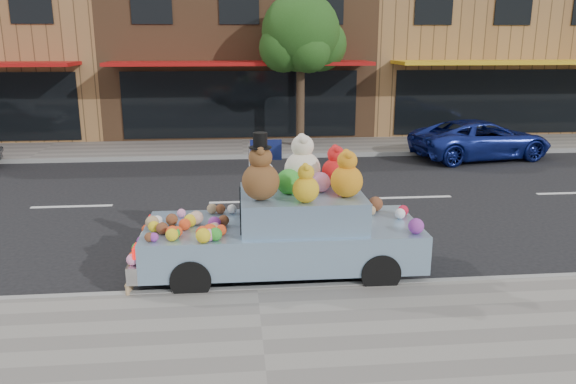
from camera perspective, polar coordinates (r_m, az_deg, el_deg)
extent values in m
plane|color=black|center=(13.15, -4.09, -1.02)|extent=(120.00, 120.00, 0.00)
cube|color=gray|center=(7.11, -2.58, -15.19)|extent=(60.00, 3.00, 0.12)
cube|color=gray|center=(19.47, -4.63, 4.45)|extent=(60.00, 3.00, 0.12)
cube|color=gray|center=(8.44, -3.14, -10.02)|extent=(60.00, 0.12, 0.13)
cube|color=gray|center=(17.99, -4.54, 3.59)|extent=(60.00, 0.12, 0.13)
cube|color=brown|center=(24.63, -5.06, 14.72)|extent=(10.00, 8.00, 7.00)
cube|color=black|center=(20.74, -4.79, 8.85)|extent=(8.50, 0.06, 2.40)
cube|color=#AA110F|center=(19.75, -4.85, 12.90)|extent=(9.00, 1.80, 0.12)
cube|color=black|center=(20.83, -13.75, 18.44)|extent=(1.40, 0.06, 1.60)
cube|color=black|center=(20.66, -5.02, 18.82)|extent=(1.40, 0.06, 1.60)
cube|color=black|center=(20.92, 3.69, 18.80)|extent=(1.40, 0.06, 1.60)
cube|color=#996D40|center=(26.69, 17.66, 14.12)|extent=(10.00, 8.00, 7.00)
cube|color=black|center=(23.15, 21.11, 8.55)|extent=(8.50, 0.06, 2.40)
cube|color=gold|center=(22.27, 22.49, 12.09)|extent=(9.00, 1.80, 0.12)
cube|color=black|center=(21.90, 14.63, 18.20)|extent=(1.40, 0.06, 1.60)
cube|color=black|center=(23.08, 21.99, 17.44)|extent=(1.40, 0.06, 1.60)
cylinder|color=#38281C|center=(19.38, 1.27, 9.05)|extent=(0.28, 0.28, 3.20)
sphere|color=#204413|center=(19.27, 1.31, 15.93)|extent=(2.60, 2.60, 2.60)
sphere|color=#204413|center=(19.66, 3.29, 14.73)|extent=(1.80, 1.80, 1.80)
sphere|color=#204413|center=(19.01, -0.48, 14.44)|extent=(1.60, 1.60, 1.60)
sphere|color=#204413|center=(18.70, 2.15, 14.11)|extent=(1.40, 1.40, 1.40)
sphere|color=#204413|center=(19.83, 0.20, 15.04)|extent=(1.60, 1.60, 1.60)
imported|color=navy|center=(18.90, 19.01, 5.07)|extent=(4.73, 2.81, 1.23)
cylinder|color=black|center=(8.58, 9.33, -8.05)|extent=(0.60, 0.21, 0.60)
cylinder|color=black|center=(9.99, 7.16, -4.57)|extent=(0.60, 0.21, 0.60)
cylinder|color=black|center=(8.36, -9.84, -8.70)|extent=(0.60, 0.21, 0.60)
cylinder|color=black|center=(9.81, -9.12, -5.03)|extent=(0.60, 0.21, 0.60)
cube|color=#83A4C4|center=(8.98, -0.55, -5.04)|extent=(4.32, 1.74, 0.60)
cube|color=#83A4C4|center=(8.84, 1.38, -1.63)|extent=(1.91, 1.52, 0.50)
cube|color=silver|center=(9.15, -14.63, -6.18)|extent=(0.18, 1.78, 0.26)
cube|color=red|center=(8.40, -15.18, -5.81)|extent=(0.06, 0.28, 0.16)
cube|color=red|center=(9.67, -13.82, -2.95)|extent=(0.06, 0.28, 0.16)
cube|color=black|center=(8.79, -4.79, -1.78)|extent=(0.05, 1.30, 0.40)
sphere|color=brown|center=(8.31, -2.79, 1.07)|extent=(0.56, 0.56, 0.56)
sphere|color=brown|center=(8.23, -2.82, 3.52)|extent=(0.35, 0.35, 0.35)
sphere|color=brown|center=(8.09, -2.79, 4.14)|extent=(0.13, 0.13, 0.13)
sphere|color=brown|center=(8.33, -2.87, 4.45)|extent=(0.13, 0.13, 0.13)
cylinder|color=black|center=(8.20, -2.83, 4.54)|extent=(0.33, 0.33, 0.02)
cylinder|color=black|center=(8.18, -2.84, 5.29)|extent=(0.21, 0.21, 0.22)
sphere|color=beige|center=(9.04, 1.48, 2.32)|extent=(0.59, 0.59, 0.59)
sphere|color=beige|center=(8.96, 1.49, 4.68)|extent=(0.36, 0.36, 0.36)
sphere|color=beige|center=(8.82, 1.60, 5.28)|extent=(0.14, 0.14, 0.14)
sphere|color=beige|center=(9.07, 1.40, 5.56)|extent=(0.14, 0.14, 0.14)
sphere|color=#C47612|center=(8.51, 5.98, 1.11)|extent=(0.49, 0.49, 0.49)
sphere|color=#C47612|center=(8.44, 6.04, 3.19)|extent=(0.31, 0.31, 0.31)
sphere|color=#C47612|center=(8.32, 6.20, 3.71)|extent=(0.12, 0.12, 0.12)
sphere|color=#C47612|center=(8.53, 5.91, 3.99)|extent=(0.12, 0.12, 0.12)
sphere|color=red|center=(9.18, 4.85, 2.04)|extent=(0.46, 0.46, 0.46)
sphere|color=red|center=(9.12, 4.89, 3.84)|extent=(0.28, 0.28, 0.28)
sphere|color=red|center=(9.00, 5.02, 4.29)|extent=(0.11, 0.11, 0.11)
sphere|color=red|center=(9.20, 4.80, 4.52)|extent=(0.11, 0.11, 0.11)
sphere|color=white|center=(9.11, -2.67, 1.86)|extent=(0.42, 0.42, 0.42)
sphere|color=white|center=(9.05, -2.69, 3.53)|extent=(0.26, 0.26, 0.26)
sphere|color=white|center=(8.94, -2.67, 3.95)|extent=(0.10, 0.10, 0.10)
sphere|color=white|center=(9.12, -2.73, 4.17)|extent=(0.10, 0.10, 0.10)
sphere|color=gold|center=(8.19, 1.83, 0.26)|extent=(0.39, 0.39, 0.39)
sphere|color=gold|center=(8.13, 1.84, 1.99)|extent=(0.24, 0.24, 0.24)
sphere|color=gold|center=(8.03, 1.92, 2.41)|extent=(0.09, 0.09, 0.09)
sphere|color=gold|center=(8.19, 1.77, 2.67)|extent=(0.09, 0.09, 0.09)
sphere|color=#2B9027|center=(8.70, 0.09, 1.05)|extent=(0.40, 0.40, 0.40)
sphere|color=pink|center=(8.81, 3.30, 1.00)|extent=(0.32, 0.32, 0.32)
sphere|color=#EB3E16|center=(8.70, -10.46, -3.26)|extent=(0.18, 0.18, 0.18)
sphere|color=brown|center=(8.59, -12.67, -3.62)|extent=(0.18, 0.18, 0.18)
sphere|color=#EB3E16|center=(8.37, -11.65, -4.02)|extent=(0.20, 0.20, 0.20)
sphere|color=#9A7C55|center=(8.47, -7.58, -3.69)|extent=(0.17, 0.17, 0.17)
sphere|color=pink|center=(8.18, -8.06, -4.36)|extent=(0.18, 0.18, 0.18)
sphere|color=#EB3E16|center=(8.24, -8.64, -4.14)|extent=(0.21, 0.21, 0.21)
sphere|color=#EB3E16|center=(8.43, -11.19, -3.96)|extent=(0.16, 0.16, 0.16)
sphere|color=brown|center=(8.32, -13.93, -4.47)|extent=(0.14, 0.14, 0.14)
sphere|color=pink|center=(9.33, -10.78, -2.13)|extent=(0.14, 0.14, 0.14)
sphere|color=gold|center=(8.11, -8.60, -4.41)|extent=(0.22, 0.22, 0.22)
sphere|color=brown|center=(9.43, -6.87, -1.71)|extent=(0.16, 0.16, 0.16)
sphere|color=white|center=(9.02, -13.13, -2.83)|extent=(0.16, 0.16, 0.16)
sphere|color=#EB3E16|center=(8.38, -6.81, -3.86)|extent=(0.17, 0.17, 0.17)
sphere|color=gold|center=(8.27, -11.71, -4.28)|extent=(0.19, 0.19, 0.19)
sphere|color=#F5ECC3|center=(8.95, -9.74, -2.68)|extent=(0.19, 0.19, 0.19)
sphere|color=brown|center=(8.82, -6.56, -2.89)|extent=(0.17, 0.17, 0.17)
sphere|color=#9A7C55|center=(8.85, -13.63, -3.02)|extent=(0.21, 0.21, 0.21)
sphere|color=white|center=(9.42, -5.72, -1.73)|extent=(0.16, 0.16, 0.16)
sphere|color=gold|center=(8.71, -13.47, -3.44)|extent=(0.17, 0.17, 0.17)
sphere|color=#822E8E|center=(8.31, -13.47, -4.48)|extent=(0.14, 0.14, 0.14)
sphere|color=#2B9027|center=(8.18, -7.39, -4.27)|extent=(0.20, 0.20, 0.20)
sphere|color=#9A7C55|center=(8.41, -7.64, -3.77)|extent=(0.19, 0.19, 0.19)
sphere|color=#F5ECC3|center=(9.08, -13.51, -2.79)|extent=(0.14, 0.14, 0.14)
sphere|color=#822E8E|center=(8.68, -7.49, -3.12)|extent=(0.20, 0.20, 0.20)
sphere|color=#EB3E16|center=(8.29, -7.93, -3.95)|extent=(0.22, 0.22, 0.22)
sphere|color=gold|center=(8.84, -9.92, -2.87)|extent=(0.20, 0.20, 0.20)
sphere|color=pink|center=(8.61, -7.41, -3.50)|extent=(0.14, 0.14, 0.14)
sphere|color=#2B9027|center=(8.36, -11.49, -4.10)|extent=(0.17, 0.17, 0.17)
sphere|color=brown|center=(8.96, -11.72, -2.75)|extent=(0.19, 0.19, 0.19)
sphere|color=#9A7C55|center=(9.45, -7.72, -1.69)|extent=(0.17, 0.17, 0.17)
sphere|color=#D8A88C|center=(8.90, -9.29, -2.59)|extent=(0.22, 0.22, 0.22)
sphere|color=#EB3E16|center=(8.49, -15.41, -6.40)|extent=(0.16, 0.16, 0.16)
sphere|color=pink|center=(8.39, -15.54, -6.63)|extent=(0.17, 0.17, 0.17)
sphere|color=white|center=(8.41, -15.51, -6.74)|extent=(0.13, 0.13, 0.13)
sphere|color=#EB3E16|center=(9.63, -14.14, -3.70)|extent=(0.17, 0.17, 0.17)
sphere|color=#2B9027|center=(8.81, -15.03, -5.53)|extent=(0.18, 0.18, 0.18)
sphere|color=pink|center=(9.13, -14.66, -4.91)|extent=(0.14, 0.14, 0.14)
sphere|color=white|center=(9.29, -14.49, -4.55)|extent=(0.13, 0.13, 0.13)
sphere|color=#F5ECC3|center=(9.43, -14.35, -4.24)|extent=(0.14, 0.14, 0.14)
sphere|color=brown|center=(8.63, -15.24, -6.11)|extent=(0.14, 0.14, 0.14)
sphere|color=#822E8E|center=(9.13, -14.66, -4.84)|extent=(0.15, 0.15, 0.15)
sphere|color=#B8132C|center=(9.44, 11.61, -1.86)|extent=(0.18, 0.18, 0.18)
sphere|color=white|center=(9.28, 11.31, -2.17)|extent=(0.17, 0.17, 0.17)
sphere|color=#9A7C55|center=(9.38, 8.42, -1.87)|extent=(0.17, 0.17, 0.17)
sphere|color=white|center=(9.60, 8.41, -1.42)|extent=(0.18, 0.18, 0.18)
sphere|color=#822E8E|center=(8.61, 12.88, -3.40)|extent=(0.24, 0.24, 0.24)
sphere|color=brown|center=(9.61, 8.88, -1.20)|extent=(0.25, 0.25, 0.25)
cylinder|color=#997A54|center=(8.48, -15.99, -9.73)|extent=(0.06, 0.06, 0.17)
sphere|color=#997A54|center=(8.45, -16.04, -9.14)|extent=(0.07, 0.07, 0.07)
cylinder|color=#997A54|center=(8.57, -15.87, -9.47)|extent=(0.06, 0.06, 0.17)
sphere|color=#997A54|center=(8.53, -15.92, -8.89)|extent=(0.07, 0.07, 0.07)
cylinder|color=#997A54|center=(8.65, -15.76, -9.21)|extent=(0.06, 0.06, 0.17)
sphere|color=#997A54|center=(8.62, -15.80, -8.63)|extent=(0.07, 0.07, 0.07)
cylinder|color=#997A54|center=(8.74, -15.65, -8.96)|extent=(0.06, 0.06, 0.17)
sphere|color=#997A54|center=(8.70, -15.69, -8.38)|extent=(0.07, 0.07, 0.07)
cylinder|color=#997A54|center=(8.82, -15.54, -8.71)|extent=(0.06, 0.06, 0.17)
sphere|color=#997A54|center=(8.79, -15.58, -8.14)|extent=(0.07, 0.07, 0.07)
cylinder|color=#997A54|center=(8.91, -15.43, -8.47)|extent=(0.06, 0.06, 0.17)
sphere|color=#997A54|center=(8.87, -15.47, -7.90)|extent=(0.07, 0.07, 0.07)
cylinder|color=#997A54|center=(8.99, -15.33, -8.23)|extent=(0.06, 0.06, 0.17)
sphere|color=#997A54|center=(8.96, -15.37, -7.67)|extent=(0.07, 0.07, 0.07)
cylinder|color=#997A54|center=(9.08, -15.22, -7.99)|extent=(0.06, 0.06, 0.17)
sphere|color=#997A54|center=(9.04, -15.27, -7.44)|extent=(0.07, 0.07, 0.07)
cylinder|color=#997A54|center=(9.16, -15.12, -7.76)|extent=(0.06, 0.06, 0.17)
sphere|color=#997A54|center=(9.13, -15.16, -7.21)|extent=(0.07, 0.07, 0.07)
cylinder|color=#997A54|center=(9.25, -15.02, -7.54)|extent=(0.06, 0.06, 0.17)
sphere|color=#997A54|center=(9.21, -15.07, -6.99)|extent=(0.07, 0.07, 0.07)
cylinder|color=#997A54|center=(9.34, -14.93, -7.31)|extent=(0.06, 0.06, 0.17)
sphere|color=#997A54|center=(9.30, -14.97, -6.77)|extent=(0.07, 0.07, 0.07)
cylinder|color=#997A54|center=(9.42, -14.83, -7.10)|extent=(0.06, 0.06, 0.17)
sphere|color=#997A54|center=(9.39, -14.87, -6.56)|extent=(0.07, 0.07, 0.07)
cylinder|color=#997A54|center=(9.51, -14.74, -6.88)|extent=(0.06, 0.06, 0.17)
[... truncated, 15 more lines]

